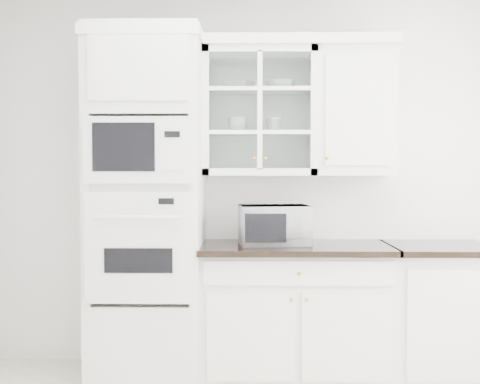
{
  "coord_description": "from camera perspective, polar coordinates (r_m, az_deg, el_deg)",
  "views": [
    {
      "loc": [
        -0.03,
        -2.73,
        1.45
      ],
      "look_at": [
        -0.1,
        1.05,
        1.3
      ],
      "focal_mm": 45.0,
      "sensor_mm": 36.0,
      "label": 1
    }
  ],
  "objects": [
    {
      "name": "room_shell",
      "position": [
        3.18,
        1.62,
        8.23
      ],
      "size": [
        4.0,
        3.5,
        2.7
      ],
      "color": "white",
      "rests_on": "ground"
    },
    {
      "name": "oven_column",
      "position": [
        4.22,
        -8.77,
        -1.16
      ],
      "size": [
        0.76,
        0.68,
        2.4
      ],
      "color": "white",
      "rests_on": "ground"
    },
    {
      "name": "base_cabinet_run",
      "position": [
        4.31,
        5.25,
        -11.0
      ],
      "size": [
        1.32,
        0.67,
        0.92
      ],
      "color": "white",
      "rests_on": "ground"
    },
    {
      "name": "extra_base_cabinet",
      "position": [
        4.49,
        18.31,
        -10.55
      ],
      "size": [
        0.72,
        0.67,
        0.92
      ],
      "color": "white",
      "rests_on": "ground"
    },
    {
      "name": "upper_cabinet_glass",
      "position": [
        4.34,
        1.86,
        7.55
      ],
      "size": [
        0.8,
        0.33,
        0.9
      ],
      "color": "white",
      "rests_on": "room_shell"
    },
    {
      "name": "upper_cabinet_solid",
      "position": [
        4.4,
        10.76,
        7.44
      ],
      "size": [
        0.55,
        0.33,
        0.9
      ],
      "primitive_type": "cube",
      "color": "white",
      "rests_on": "room_shell"
    },
    {
      "name": "crown_molding",
      "position": [
        4.38,
        0.46,
        13.91
      ],
      "size": [
        2.14,
        0.38,
        0.07
      ],
      "primitive_type": "cube",
      "color": "white",
      "rests_on": "room_shell"
    },
    {
      "name": "countertop_microwave",
      "position": [
        4.19,
        3.24,
        -3.13
      ],
      "size": [
        0.52,
        0.45,
        0.27
      ],
      "primitive_type": "imported",
      "rotation": [
        0.0,
        0.0,
        3.27
      ],
      "color": "white",
      "rests_on": "base_cabinet_run"
    },
    {
      "name": "bowl_a",
      "position": [
        4.34,
        -0.15,
        10.03
      ],
      "size": [
        0.28,
        0.28,
        0.05
      ],
      "primitive_type": "imported",
      "rotation": [
        0.0,
        0.0,
        -0.35
      ],
      "color": "white",
      "rests_on": "upper_cabinet_glass"
    },
    {
      "name": "bowl_b",
      "position": [
        4.37,
        3.88,
        10.05
      ],
      "size": [
        0.25,
        0.25,
        0.06
      ],
      "primitive_type": "imported",
      "rotation": [
        0.0,
        0.0,
        0.22
      ],
      "color": "white",
      "rests_on": "upper_cabinet_glass"
    },
    {
      "name": "cup_a",
      "position": [
        4.32,
        -0.18,
        6.41
      ],
      "size": [
        0.16,
        0.16,
        0.1
      ],
      "primitive_type": "imported",
      "rotation": [
        0.0,
        0.0,
        0.24
      ],
      "color": "white",
      "rests_on": "upper_cabinet_glass"
    },
    {
      "name": "cup_b",
      "position": [
        4.33,
        3.2,
        6.38
      ],
      "size": [
        0.14,
        0.14,
        0.1
      ],
      "primitive_type": "imported",
      "rotation": [
        0.0,
        0.0,
        -0.29
      ],
      "color": "white",
      "rests_on": "upper_cabinet_glass"
    }
  ]
}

